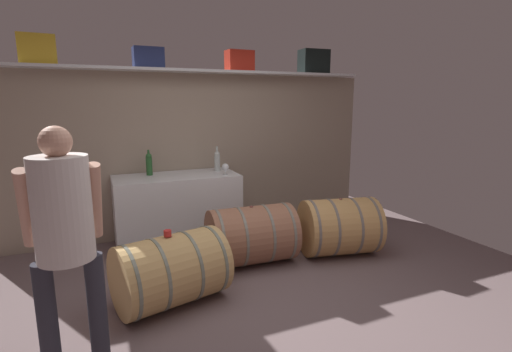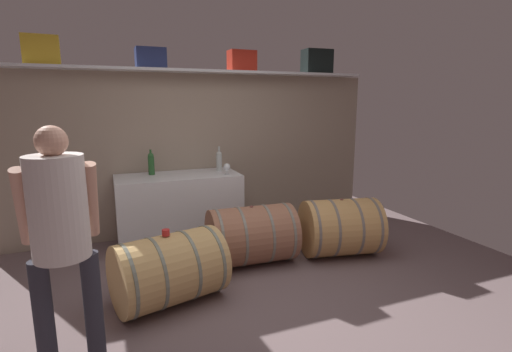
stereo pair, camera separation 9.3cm
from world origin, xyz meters
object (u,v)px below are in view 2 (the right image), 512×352
(wine_barrel_near, at_px, (169,269))
(tasting_cup, at_px, (166,233))
(toolcase_navy, at_px, (151,58))
(wine_barrel_flank, at_px, (252,235))
(work_cabinet, at_px, (179,209))
(wine_bottle_clear, at_px, (219,160))
(toolcase_black, at_px, (317,62))
(toolcase_yellow, at_px, (41,50))
(winemaker_pouring, at_px, (60,226))
(toolcase_red, at_px, (242,61))
(wine_barrel_far, at_px, (340,227))
(wine_bottle_green, at_px, (151,163))
(wine_glass, at_px, (227,167))

(wine_barrel_near, distance_m, tasting_cup, 0.33)
(toolcase_navy, distance_m, wine_barrel_flank, 2.39)
(work_cabinet, bearing_deg, wine_barrel_near, -103.87)
(wine_bottle_clear, distance_m, wine_barrel_near, 1.90)
(tasting_cup, bearing_deg, wine_bottle_clear, 58.97)
(wine_barrel_flank, bearing_deg, toolcase_navy, 128.07)
(toolcase_black, relative_size, work_cabinet, 0.27)
(toolcase_black, relative_size, wine_barrel_near, 0.38)
(work_cabinet, bearing_deg, toolcase_yellow, 169.58)
(wine_barrel_flank, height_order, winemaker_pouring, winemaker_pouring)
(toolcase_red, relative_size, wine_barrel_far, 0.36)
(wine_barrel_far, bearing_deg, toolcase_yellow, 167.63)
(wine_bottle_green, height_order, wine_barrel_near, wine_bottle_green)
(wine_barrel_far, bearing_deg, toolcase_navy, 155.96)
(toolcase_navy, height_order, work_cabinet, toolcase_navy)
(wine_bottle_green, xyz_separation_m, wine_barrel_flank, (0.90, -1.06, -0.68))
(wine_bottle_green, relative_size, winemaker_pouring, 0.19)
(wine_bottle_clear, bearing_deg, toolcase_navy, 169.24)
(toolcase_navy, distance_m, wine_bottle_clear, 1.47)
(toolcase_yellow, xyz_separation_m, work_cabinet, (1.36, -0.25, -1.84))
(toolcase_black, distance_m, wine_barrel_flank, 2.69)
(toolcase_black, bearing_deg, winemaker_pouring, -140.98)
(wine_glass, height_order, wine_barrel_flank, wine_glass)
(wine_bottle_clear, relative_size, wine_barrel_near, 0.31)
(toolcase_navy, xyz_separation_m, toolcase_red, (1.14, 0.00, 0.01))
(wine_bottle_clear, distance_m, wine_barrel_far, 1.73)
(work_cabinet, height_order, wine_barrel_flank, work_cabinet)
(toolcase_red, bearing_deg, wine_bottle_green, -177.26)
(wine_glass, distance_m, wine_barrel_near, 1.67)
(wine_barrel_flank, bearing_deg, toolcase_black, 41.81)
(toolcase_navy, relative_size, tasting_cup, 5.36)
(wine_barrel_far, distance_m, winemaker_pouring, 2.95)
(toolcase_yellow, xyz_separation_m, toolcase_navy, (1.14, 0.00, -0.03))
(toolcase_red, distance_m, wine_barrel_far, 2.43)
(wine_bottle_green, distance_m, tasting_cup, 1.61)
(toolcase_yellow, xyz_separation_m, wine_glass, (1.92, -0.43, -1.32))
(toolcase_navy, height_order, wine_glass, toolcase_navy)
(work_cabinet, distance_m, wine_barrel_near, 1.47)
(toolcase_yellow, distance_m, toolcase_red, 2.28)
(toolcase_yellow, relative_size, tasting_cup, 5.55)
(wine_barrel_far, bearing_deg, wine_bottle_clear, 144.03)
(wine_bottle_green, relative_size, wine_glass, 2.25)
(toolcase_navy, relative_size, wine_bottle_green, 1.12)
(work_cabinet, distance_m, wine_bottle_green, 0.65)
(wine_glass, xyz_separation_m, wine_barrel_flank, (0.04, -0.73, -0.63))
(toolcase_yellow, relative_size, wine_bottle_clear, 1.13)
(wine_bottle_green, xyz_separation_m, wine_glass, (0.86, -0.32, -0.05))
(toolcase_yellow, relative_size, toolcase_red, 1.05)
(tasting_cup, bearing_deg, wine_glass, 53.17)
(toolcase_black, xyz_separation_m, wine_barrel_far, (-0.41, -1.32, -1.95))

